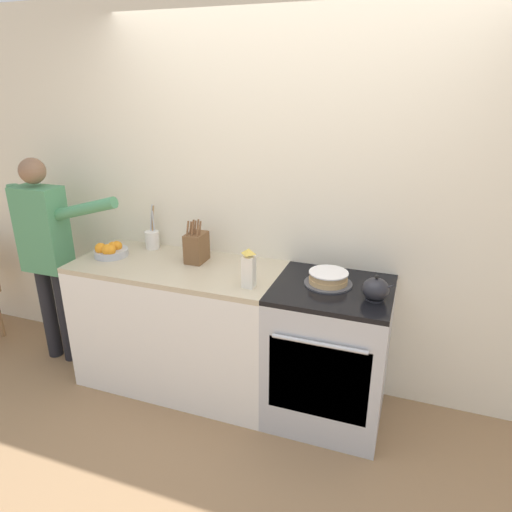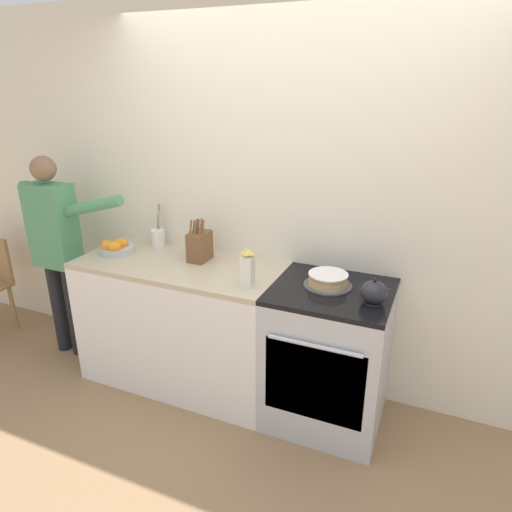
% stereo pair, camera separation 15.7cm
% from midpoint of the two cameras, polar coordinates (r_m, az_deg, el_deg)
% --- Properties ---
extents(ground_plane, '(16.00, 16.00, 0.00)m').
position_cam_midpoint_polar(ground_plane, '(3.10, -1.19, -21.09)').
color(ground_plane, '#93704C').
extents(wall_back, '(8.00, 0.04, 2.60)m').
position_cam_midpoint_polar(wall_back, '(3.03, 3.17, 6.13)').
color(wall_back, silver).
rests_on(wall_back, ground_plane).
extents(counter_cabinet, '(1.42, 0.65, 0.92)m').
position_cam_midpoint_polar(counter_cabinet, '(3.33, -10.83, -8.45)').
color(counter_cabinet, white).
rests_on(counter_cabinet, ground_plane).
extents(stove_range, '(0.71, 0.68, 0.92)m').
position_cam_midpoint_polar(stove_range, '(2.98, 7.53, -11.97)').
color(stove_range, '#B7BABF').
rests_on(stove_range, ground_plane).
extents(layer_cake, '(0.29, 0.29, 0.08)m').
position_cam_midpoint_polar(layer_cake, '(2.79, 7.44, -2.81)').
color(layer_cake, '#4C4C51').
rests_on(layer_cake, stove_range).
extents(tea_kettle, '(0.18, 0.15, 0.15)m').
position_cam_midpoint_polar(tea_kettle, '(2.63, 13.10, -4.09)').
color(tea_kettle, '#232328').
rests_on(tea_kettle, stove_range).
extents(knife_block, '(0.12, 0.17, 0.30)m').
position_cam_midpoint_polar(knife_block, '(3.13, -8.88, 1.11)').
color(knife_block, brown).
rests_on(knife_block, counter_cabinet).
extents(utensil_crock, '(0.10, 0.10, 0.33)m').
position_cam_midpoint_polar(utensil_crock, '(3.46, -14.12, 2.13)').
color(utensil_crock, silver).
rests_on(utensil_crock, counter_cabinet).
extents(fruit_bowl, '(0.24, 0.24, 0.11)m').
position_cam_midpoint_polar(fruit_bowl, '(3.38, -19.04, 0.62)').
color(fruit_bowl, '#B7BABF').
rests_on(fruit_bowl, counter_cabinet).
extents(milk_carton, '(0.07, 0.07, 0.25)m').
position_cam_midpoint_polar(milk_carton, '(2.70, -2.58, -1.63)').
color(milk_carton, white).
rests_on(milk_carton, counter_cabinet).
extents(person_baker, '(0.91, 0.20, 1.59)m').
position_cam_midpoint_polar(person_baker, '(3.72, -25.85, 1.12)').
color(person_baker, black).
rests_on(person_baker, ground_plane).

